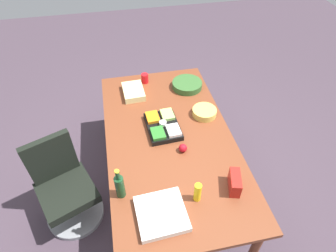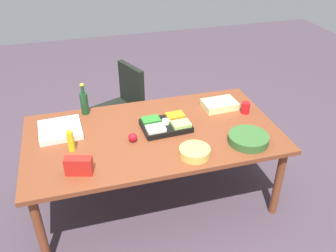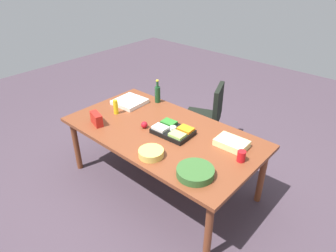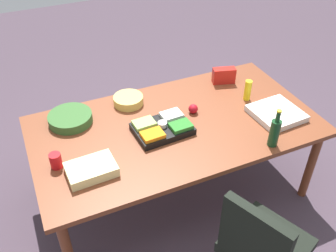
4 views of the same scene
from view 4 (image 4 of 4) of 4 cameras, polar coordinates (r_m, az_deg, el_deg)
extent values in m
plane|color=#453742|center=(3.42, 1.01, -9.63)|extent=(10.00, 10.00, 0.00)
cube|color=brown|center=(2.92, 1.16, -0.06)|extent=(2.20, 1.18, 0.04)
cylinder|color=brown|center=(3.35, 20.83, -5.56)|extent=(0.07, 0.07, 0.70)
cylinder|color=brown|center=(3.37, -18.49, -4.52)|extent=(0.07, 0.07, 0.70)
cylinder|color=brown|center=(3.92, 11.45, 3.55)|extent=(0.07, 0.07, 0.70)
cube|color=black|center=(2.65, 14.64, -17.11)|extent=(0.63, 0.63, 0.09)
cube|color=black|center=(2.30, 12.83, -16.58)|extent=(0.22, 0.42, 0.48)
cube|color=beige|center=(2.54, -11.55, -6.47)|extent=(0.33, 0.23, 0.07)
cube|color=red|center=(3.42, 8.46, 7.58)|extent=(0.21, 0.13, 0.14)
cylinder|color=#163E1F|center=(2.76, 15.82, -1.06)|extent=(0.09, 0.09, 0.21)
cylinder|color=#163E1F|center=(2.68, 16.35, 1.37)|extent=(0.04, 0.04, 0.08)
cylinder|color=gold|center=(2.65, 16.52, 2.18)|extent=(0.04, 0.04, 0.01)
cube|color=silver|center=(3.11, 16.10, 1.86)|extent=(0.38, 0.38, 0.05)
cylinder|color=yellow|center=(3.21, 11.99, 5.32)|extent=(0.07, 0.07, 0.18)
cylinder|color=#D8BA54|center=(3.13, -6.03, 3.92)|extent=(0.30, 0.30, 0.07)
cylinder|color=#325D2A|center=(3.01, -14.59, 1.13)|extent=(0.42, 0.42, 0.07)
cylinder|color=red|center=(2.63, -16.65, -5.05)|extent=(0.09, 0.09, 0.11)
cube|color=black|center=(2.83, -0.86, -0.43)|extent=(0.44, 0.32, 0.05)
cube|color=orange|center=(2.71, -2.35, -1.34)|extent=(0.17, 0.13, 0.03)
cube|color=#2B7328|center=(2.79, 1.94, 0.03)|extent=(0.17, 0.13, 0.03)
cube|color=#9DCA62|center=(2.82, -3.64, 0.39)|extent=(0.17, 0.13, 0.03)
cube|color=silver|center=(2.90, 0.53, 1.66)|extent=(0.17, 0.13, 0.03)
cylinder|color=white|center=(2.80, -0.86, 0.26)|extent=(0.07, 0.07, 0.04)
sphere|color=red|center=(3.02, 3.84, 2.62)|extent=(0.08, 0.08, 0.08)
camera|label=1|loc=(3.28, 43.28, 32.85)|focal=30.55mm
camera|label=2|loc=(4.89, -6.60, 37.30)|focal=38.42mm
camera|label=3|loc=(4.26, -43.40, 28.95)|focal=32.24mm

